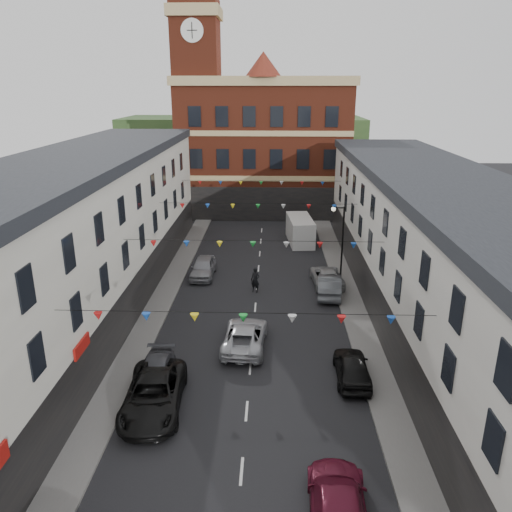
# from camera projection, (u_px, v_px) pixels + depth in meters

# --- Properties ---
(ground) EXTENTS (160.00, 160.00, 0.00)m
(ground) POSITION_uv_depth(u_px,v_px,m) (250.00, 367.00, 27.99)
(ground) COLOR black
(ground) RESTS_ON ground
(pavement_left) EXTENTS (1.80, 64.00, 0.15)m
(pavement_left) POSITION_uv_depth(u_px,v_px,m) (138.00, 346.00, 30.07)
(pavement_left) COLOR #605E5B
(pavement_left) RESTS_ON ground
(pavement_right) EXTENTS (1.80, 64.00, 0.15)m
(pavement_right) POSITION_uv_depth(u_px,v_px,m) (368.00, 350.00, 29.63)
(pavement_right) COLOR #605E5B
(pavement_right) RESTS_ON ground
(terrace_left) EXTENTS (8.40, 56.00, 10.70)m
(terrace_left) POSITION_uv_depth(u_px,v_px,m) (38.00, 269.00, 27.58)
(terrace_left) COLOR beige
(terrace_left) RESTS_ON ground
(terrace_right) EXTENTS (8.40, 56.00, 9.70)m
(terrace_right) POSITION_uv_depth(u_px,v_px,m) (468.00, 283.00, 26.99)
(terrace_right) COLOR silver
(terrace_right) RESTS_ON ground
(civic_building) EXTENTS (20.60, 13.30, 18.50)m
(civic_building) POSITION_uv_depth(u_px,v_px,m) (264.00, 145.00, 61.25)
(civic_building) COLOR maroon
(civic_building) RESTS_ON ground
(clock_tower) EXTENTS (5.60, 5.60, 30.00)m
(clock_tower) POSITION_uv_depth(u_px,v_px,m) (198.00, 86.00, 56.50)
(clock_tower) COLOR maroon
(clock_tower) RESTS_ON ground
(distant_hill) EXTENTS (40.00, 14.00, 10.00)m
(distant_hill) POSITION_uv_depth(u_px,v_px,m) (243.00, 148.00, 85.14)
(distant_hill) COLOR #284721
(distant_hill) RESTS_ON ground
(street_lamp) EXTENTS (1.10, 0.36, 6.00)m
(street_lamp) POSITION_uv_depth(u_px,v_px,m) (340.00, 232.00, 39.76)
(street_lamp) COLOR black
(street_lamp) RESTS_ON ground
(car_left_c) EXTENTS (3.08, 6.05, 1.64)m
(car_left_c) POSITION_uv_depth(u_px,v_px,m) (154.00, 394.00, 24.12)
(car_left_c) COLOR black
(car_left_c) RESTS_ON ground
(car_left_d) EXTENTS (2.08, 4.64, 1.32)m
(car_left_d) POSITION_uv_depth(u_px,v_px,m) (155.00, 375.00, 26.06)
(car_left_d) COLOR #46474F
(car_left_d) RESTS_ON ground
(car_left_e) EXTENTS (1.91, 4.61, 1.56)m
(car_left_e) POSITION_uv_depth(u_px,v_px,m) (203.00, 267.00, 41.11)
(car_left_e) COLOR gray
(car_left_e) RESTS_ON ground
(car_right_c) EXTENTS (2.42, 5.38, 1.53)m
(car_right_c) POSITION_uv_depth(u_px,v_px,m) (338.00, 506.00, 17.77)
(car_right_c) COLOR maroon
(car_right_c) RESTS_ON ground
(car_right_d) EXTENTS (1.85, 4.39, 1.48)m
(car_right_d) POSITION_uv_depth(u_px,v_px,m) (352.00, 368.00, 26.56)
(car_right_d) COLOR black
(car_right_d) RESTS_ON ground
(car_right_e) EXTENTS (2.16, 4.97, 1.59)m
(car_right_e) POSITION_uv_depth(u_px,v_px,m) (329.00, 285.00, 37.48)
(car_right_e) COLOR #4E5155
(car_right_e) RESTS_ON ground
(car_right_f) EXTENTS (2.56, 5.00, 1.35)m
(car_right_f) POSITION_uv_depth(u_px,v_px,m) (327.00, 276.00, 39.50)
(car_right_f) COLOR #A2A4A7
(car_right_f) RESTS_ON ground
(moving_car) EXTENTS (2.75, 5.44, 1.48)m
(moving_car) POSITION_uv_depth(u_px,v_px,m) (245.00, 336.00, 29.97)
(moving_car) COLOR #B2B3B9
(moving_car) RESTS_ON ground
(white_van) EXTENTS (2.73, 5.90, 2.53)m
(white_van) POSITION_uv_depth(u_px,v_px,m) (300.00, 230.00, 49.99)
(white_van) COLOR silver
(white_van) RESTS_ON ground
(pedestrian) EXTENTS (0.83, 0.70, 1.95)m
(pedestrian) POSITION_uv_depth(u_px,v_px,m) (255.00, 280.00, 37.91)
(pedestrian) COLOR black
(pedestrian) RESTS_ON ground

